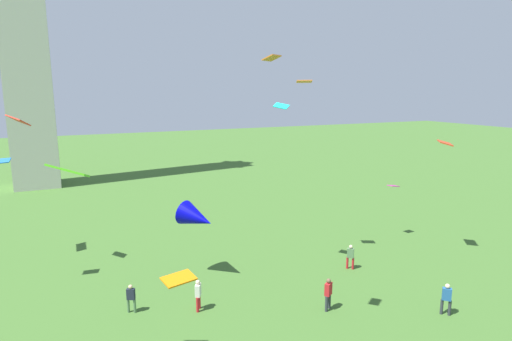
# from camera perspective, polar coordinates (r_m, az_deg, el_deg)

# --- Properties ---
(person_0) EXTENTS (0.51, 0.51, 1.76)m
(person_0) POSITION_cam_1_polar(r_m,az_deg,el_deg) (25.60, 24.28, -15.31)
(person_0) COLOR #2D3338
(person_0) RESTS_ON ground_plane
(person_1) EXTENTS (0.49, 0.49, 1.68)m
(person_1) POSITION_cam_1_polar(r_m,az_deg,el_deg) (29.56, 12.60, -11.10)
(person_1) COLOR red
(person_1) RESTS_ON ground_plane
(person_2) EXTENTS (0.46, 0.53, 1.76)m
(person_2) POSITION_cam_1_polar(r_m,az_deg,el_deg) (24.12, -7.80, -16.06)
(person_2) COLOR red
(person_2) RESTS_ON ground_plane
(person_3) EXTENTS (0.48, 0.41, 1.60)m
(person_3) POSITION_cam_1_polar(r_m,az_deg,el_deg) (24.68, -16.49, -16.00)
(person_3) COLOR #51754C
(person_3) RESTS_ON ground_plane
(person_4) EXTENTS (0.55, 0.49, 1.82)m
(person_4) POSITION_cam_1_polar(r_m,az_deg,el_deg) (24.26, 9.71, -15.86)
(person_4) COLOR #2D3338
(person_4) RESTS_ON ground_plane
(kite_flying_0) EXTENTS (1.03, 0.79, 0.27)m
(kite_flying_0) POSITION_cam_1_polar(r_m,az_deg,el_deg) (28.24, -31.14, 1.10)
(kite_flying_0) COLOR blue
(kite_flying_1) EXTENTS (1.41, 1.57, 0.75)m
(kite_flying_1) POSITION_cam_1_polar(r_m,az_deg,el_deg) (30.03, -29.39, 5.92)
(kite_flying_1) COLOR red
(kite_flying_2) EXTENTS (2.67, 2.92, 1.95)m
(kite_flying_2) POSITION_cam_1_polar(r_m,az_deg,el_deg) (26.86, -7.93, -6.32)
(kite_flying_2) COLOR #0404B3
(kite_flying_3) EXTENTS (0.97, 0.90, 0.25)m
(kite_flying_3) POSITION_cam_1_polar(r_m,az_deg,el_deg) (18.21, 2.13, 14.93)
(kite_flying_3) COLOR #CC6B23
(kite_flying_4) EXTENTS (1.04, 1.02, 0.43)m
(kite_flying_4) POSITION_cam_1_polar(r_m,az_deg,el_deg) (26.45, 3.44, 8.68)
(kite_flying_4) COLOR #1AE1E2
(kite_flying_5) EXTENTS (1.36, 1.06, 0.21)m
(kite_flying_5) POSITION_cam_1_polar(r_m,az_deg,el_deg) (17.15, -10.37, -14.13)
(kite_flying_5) COLOR orange
(kite_flying_6) EXTENTS (0.90, 0.66, 0.19)m
(kite_flying_6) POSITION_cam_1_polar(r_m,az_deg,el_deg) (35.67, 18.00, -1.97)
(kite_flying_6) COLOR #BD288D
(kite_flying_8) EXTENTS (1.20, 1.07, 0.19)m
(kite_flying_8) POSITION_cam_1_polar(r_m,az_deg,el_deg) (28.23, 6.51, 11.84)
(kite_flying_8) COLOR orange
(kite_flying_9) EXTENTS (1.50, 1.56, 0.35)m
(kite_flying_9) POSITION_cam_1_polar(r_m,az_deg,el_deg) (32.21, 24.12, 3.42)
(kite_flying_9) COLOR red
(kite_flying_10) EXTENTS (1.52, 1.36, 0.73)m
(kite_flying_10) POSITION_cam_1_polar(r_m,az_deg,el_deg) (17.01, -24.00, -0.03)
(kite_flying_10) COLOR #4CBE1B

